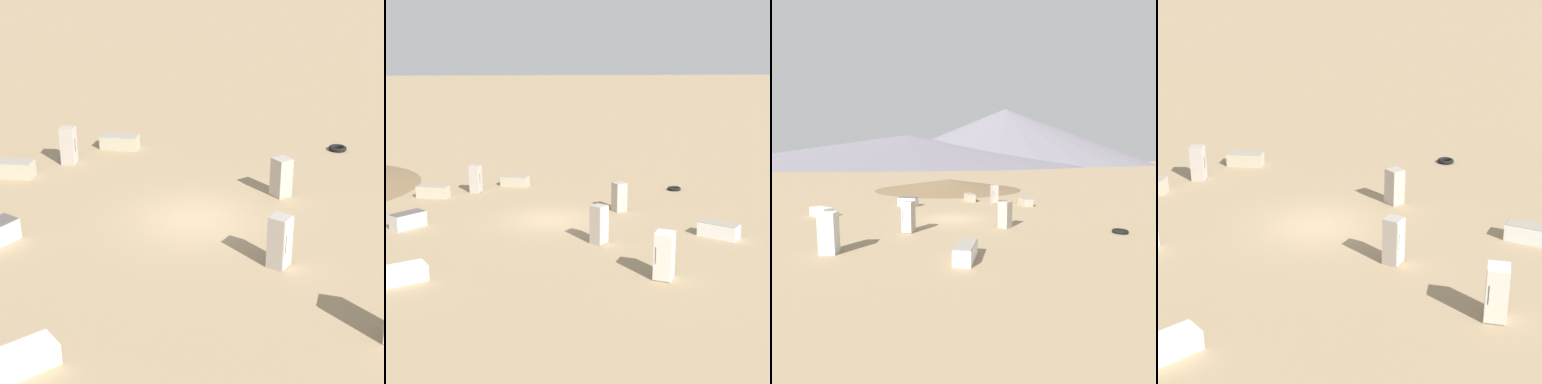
% 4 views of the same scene
% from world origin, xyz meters
% --- Properties ---
extents(ground_plane, '(1000.00, 1000.00, 0.00)m').
position_xyz_m(ground_plane, '(0.00, 0.00, 0.00)').
color(ground_plane, '#9E8460').
extents(mountain_ridge_0, '(215.39, 215.39, 44.72)m').
position_xyz_m(mountain_ridge_0, '(163.11, 167.52, 22.36)').
color(mountain_ridge_0, slate).
rests_on(mountain_ridge_0, ground_plane).
extents(mountain_ridge_1, '(253.64, 253.64, 21.17)m').
position_xyz_m(mountain_ridge_1, '(83.56, 186.77, 10.58)').
color(mountain_ridge_1, slate).
rests_on(mountain_ridge_1, ground_plane).
extents(dirt_mound, '(19.56, 19.56, 1.36)m').
position_xyz_m(dirt_mound, '(10.88, 17.38, 0.68)').
color(dirt_mound, brown).
rests_on(dirt_mound, ground_plane).
extents(discarded_fridge_0, '(0.97, 0.95, 1.85)m').
position_xyz_m(discarded_fridge_0, '(-8.63, -3.18, 0.93)').
color(discarded_fridge_0, silver).
rests_on(discarded_fridge_0, ground_plane).
extents(discarded_fridge_1, '(1.51, 1.99, 0.67)m').
position_xyz_m(discarded_fridge_1, '(8.69, 1.25, 0.33)').
color(discarded_fridge_1, '#B2A88E').
rests_on(discarded_fridge_1, ground_plane).
extents(discarded_fridge_2, '(1.41, 2.00, 0.64)m').
position_xyz_m(discarded_fridge_2, '(-7.17, 6.54, 0.32)').
color(discarded_fridge_2, white).
rests_on(discarded_fridge_2, ground_plane).
extents(discarded_fridge_3, '(0.84, 0.80, 1.60)m').
position_xyz_m(discarded_fridge_3, '(1.20, -4.02, 0.80)').
color(discarded_fridge_3, '#A89E93').
rests_on(discarded_fridge_3, ground_plane).
extents(discarded_fridge_4, '(1.66, 1.78, 0.78)m').
position_xyz_m(discarded_fridge_4, '(-0.00, 7.14, 0.39)').
color(discarded_fridge_4, silver).
rests_on(discarded_fridge_4, ground_plane).
extents(discarded_fridge_5, '(1.45, 2.08, 0.73)m').
position_xyz_m(discarded_fridge_5, '(6.29, 6.42, 0.36)').
color(discarded_fridge_5, '#B2A88E').
rests_on(discarded_fridge_5, ground_plane).
extents(discarded_fridge_6, '(1.86, 1.82, 0.69)m').
position_xyz_m(discarded_fridge_6, '(-4.24, -7.43, 0.34)').
color(discarded_fridge_6, white).
rests_on(discarded_fridge_6, ground_plane).
extents(discarded_fridge_7, '(0.86, 0.86, 1.78)m').
position_xyz_m(discarded_fridge_7, '(-4.11, -1.68, 0.89)').
color(discarded_fridge_7, '#A89E93').
rests_on(discarded_fridge_7, ground_plane).
extents(discarded_fridge_8, '(0.75, 0.83, 1.72)m').
position_xyz_m(discarded_fridge_8, '(7.26, 3.83, 0.86)').
color(discarded_fridge_8, '#A89E93').
rests_on(discarded_fridge_8, ground_plane).
extents(scrap_tire, '(0.86, 0.86, 0.20)m').
position_xyz_m(scrap_tire, '(5.51, -8.86, 0.10)').
color(scrap_tire, black).
rests_on(scrap_tire, ground_plane).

